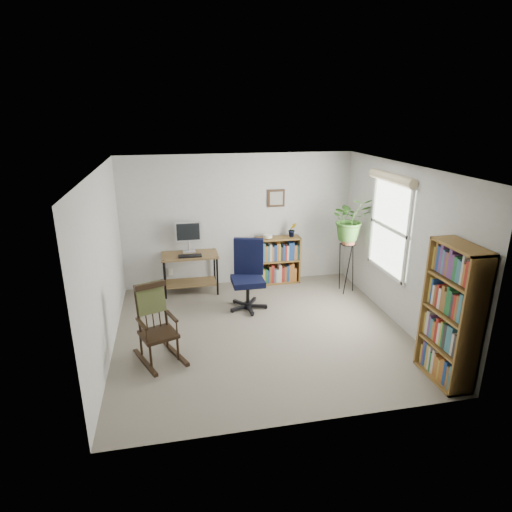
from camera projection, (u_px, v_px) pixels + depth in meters
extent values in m
cube|color=slate|center=(261.00, 332.00, 6.33)|extent=(4.20, 4.00, 0.00)
cube|color=silver|center=(262.00, 168.00, 5.55)|extent=(4.20, 4.00, 0.00)
cube|color=#B6B5B1|center=(239.00, 221.00, 7.80)|extent=(4.20, 0.00, 2.40)
cube|color=#B6B5B1|center=(306.00, 320.00, 4.08)|extent=(4.20, 0.00, 2.40)
cube|color=#B6B5B1|center=(104.00, 265.00, 5.54)|extent=(0.00, 4.00, 2.40)
cube|color=#B6B5B1|center=(400.00, 246.00, 6.34)|extent=(0.00, 4.00, 2.40)
cube|color=black|center=(190.00, 256.00, 7.39)|extent=(0.40, 0.15, 0.02)
imported|color=#356523|center=(352.00, 198.00, 7.19)|extent=(1.69, 1.88, 1.46)
imported|color=#356523|center=(292.00, 234.00, 7.90)|extent=(0.13, 0.24, 0.11)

